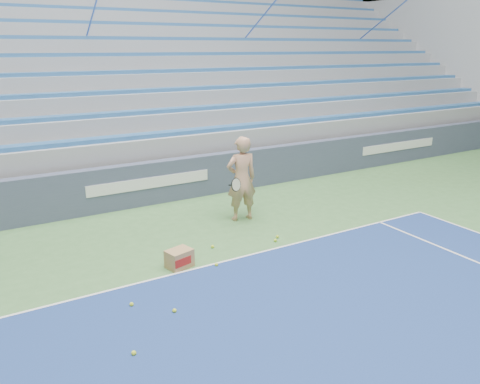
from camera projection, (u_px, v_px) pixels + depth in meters
name	position (u px, v px, depth m)	size (l,w,h in m)	color
sponsor_barrier	(149.00, 183.00, 11.94)	(30.00, 0.32, 1.10)	#3F4860
bleachers	(88.00, 93.00, 16.11)	(31.00, 9.15, 7.30)	gray
tennis_player	(241.00, 179.00, 10.71)	(0.99, 0.90, 1.97)	tan
ball_box	(179.00, 258.00, 8.57)	(0.52, 0.45, 0.34)	#A37D4F
tennis_ball_0	(132.00, 304.00, 7.30)	(0.07, 0.07, 0.07)	#C9E22E
tennis_ball_1	(275.00, 240.00, 9.72)	(0.07, 0.07, 0.07)	#C9E22E
tennis_ball_2	(216.00, 265.00, 8.63)	(0.07, 0.07, 0.07)	#C9E22E
tennis_ball_3	(134.00, 353.00, 6.14)	(0.07, 0.07, 0.07)	#C9E22E
tennis_ball_4	(277.00, 237.00, 9.91)	(0.07, 0.07, 0.07)	#C9E22E
tennis_ball_5	(213.00, 246.00, 9.42)	(0.07, 0.07, 0.07)	#C9E22E
tennis_ball_6	(174.00, 311.00, 7.13)	(0.07, 0.07, 0.07)	#C9E22E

